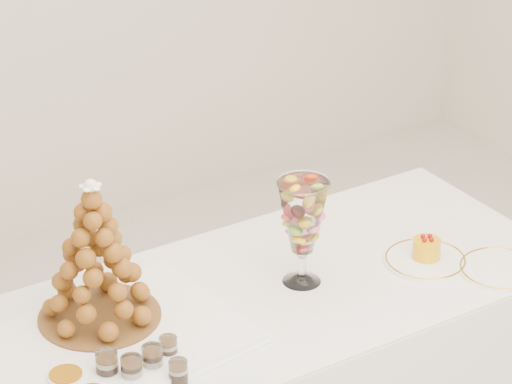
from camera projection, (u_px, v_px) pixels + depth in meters
lace_tray at (114, 341)px, 3.10m from camera, size 0.69×0.55×0.02m
macaron_vase at (303, 218)px, 3.29m from camera, size 0.14×0.14×0.31m
cake_plate at (425, 260)px, 3.47m from camera, size 0.24×0.24×0.01m
spare_plate at (501, 270)px, 3.43m from camera, size 0.24×0.24×0.01m
verrine_a at (107, 366)px, 2.96m from camera, size 0.06×0.06×0.08m
verrine_b at (152, 359)px, 2.99m from camera, size 0.06×0.06×0.07m
verrine_c at (168, 348)px, 3.04m from camera, size 0.06×0.06×0.06m
verrine_d at (132, 370)px, 2.95m from camera, size 0.06×0.06×0.07m
verrine_e at (178, 372)px, 2.95m from camera, size 0.06×0.06×0.06m
ramekin_back at (66, 379)px, 2.95m from camera, size 0.09×0.09×0.03m
croquembouche at (95, 252)px, 3.09m from camera, size 0.32×0.32×0.40m
mousse_cake at (426, 248)px, 3.46m from camera, size 0.08×0.08×0.07m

